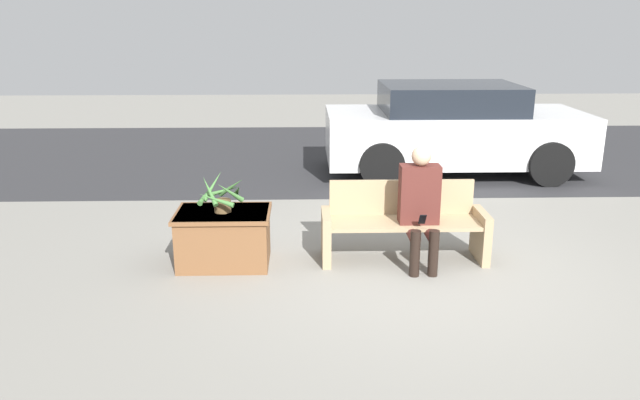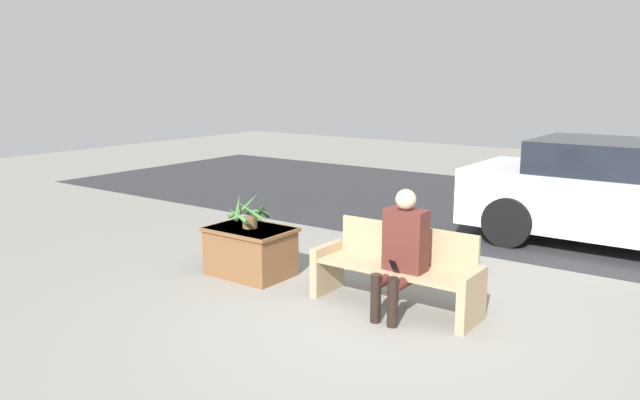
{
  "view_description": "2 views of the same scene",
  "coord_description": "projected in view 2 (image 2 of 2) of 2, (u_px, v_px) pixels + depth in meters",
  "views": [
    {
      "loc": [
        -1.15,
        -5.9,
        2.54
      ],
      "look_at": [
        -0.96,
        0.8,
        0.54
      ],
      "focal_mm": 35.0,
      "sensor_mm": 36.0,
      "label": 1
    },
    {
      "loc": [
        2.86,
        -5.0,
        2.34
      ],
      "look_at": [
        -1.28,
        0.72,
        0.93
      ],
      "focal_mm": 35.0,
      "sensor_mm": 36.0,
      "label": 2
    }
  ],
  "objects": [
    {
      "name": "ground_plane",
      "position": [
        383.0,
        320.0,
        6.07
      ],
      "size": [
        30.0,
        30.0,
        0.0
      ],
      "primitive_type": "plane",
      "color": "gray"
    },
    {
      "name": "bench",
      "position": [
        397.0,
        269.0,
        6.37
      ],
      "size": [
        1.75,
        0.54,
        0.82
      ],
      "color": "tan",
      "rests_on": "ground_plane"
    },
    {
      "name": "planter_box",
      "position": [
        250.0,
        250.0,
        7.39
      ],
      "size": [
        0.98,
        0.71,
        0.58
      ],
      "color": "brown",
      "rests_on": "ground_plane"
    },
    {
      "name": "parked_car",
      "position": [
        624.0,
        195.0,
        8.5
      ],
      "size": [
        4.18,
        1.98,
        1.47
      ],
      "color": "silver",
      "rests_on": "ground_plane"
    },
    {
      "name": "potted_plant",
      "position": [
        250.0,
        214.0,
        7.31
      ],
      "size": [
        0.48,
        0.48,
        0.4
      ],
      "color": "brown",
      "rests_on": "planter_box"
    },
    {
      "name": "road_surface",
      "position": [
        551.0,
        215.0,
        10.57
      ],
      "size": [
        20.0,
        6.0,
        0.01
      ],
      "primitive_type": "cube",
      "color": "#2D2D30",
      "rests_on": "ground_plane"
    },
    {
      "name": "person_seated",
      "position": [
        402.0,
        248.0,
        6.09
      ],
      "size": [
        0.41,
        0.56,
        1.26
      ],
      "color": "#51231E",
      "rests_on": "ground_plane"
    }
  ]
}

